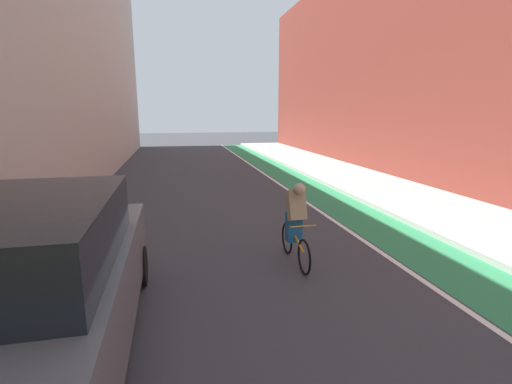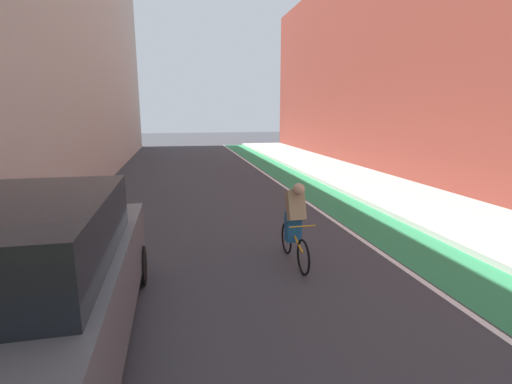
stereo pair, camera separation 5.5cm
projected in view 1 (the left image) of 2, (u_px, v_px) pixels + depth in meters
name	position (u px, v px, depth m)	size (l,w,h in m)	color
ground_plane	(230.00, 204.00, 11.79)	(87.17, 87.17, 0.00)	#38383D
bike_lane_paint	(309.00, 188.00, 14.40)	(1.60, 39.62, 0.00)	#2D8451
lane_divider_stripe	(286.00, 189.00, 14.22)	(0.12, 39.62, 0.00)	white
sidewalk_right	(369.00, 183.00, 14.92)	(3.48, 39.62, 0.14)	#A8A59E
building_facade_left	(20.00, 9.00, 11.20)	(4.15, 39.62, 11.83)	#B2ADA3
building_facade_right	(415.00, 53.00, 16.33)	(2.40, 35.62, 10.78)	brown
parked_suv_gray	(40.00, 283.00, 4.08)	(1.98, 4.78, 1.98)	#595B60
cyclist_trailing	(295.00, 220.00, 7.05)	(0.48, 1.70, 1.60)	black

